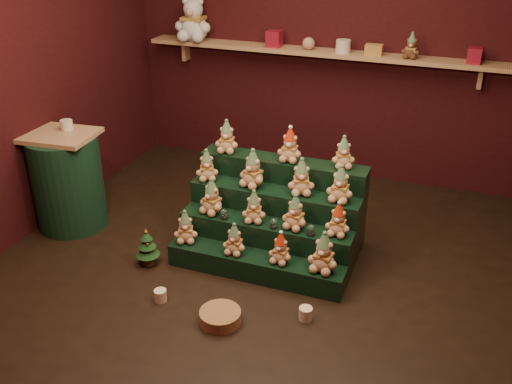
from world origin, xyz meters
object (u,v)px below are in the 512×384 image
at_px(side_table, 68,181).
at_px(snow_globe_b, 274,223).
at_px(wicker_basket, 220,317).
at_px(brown_bear, 411,46).
at_px(riser_tier_front, 255,266).
at_px(mug_right, 306,314).
at_px(snow_globe_c, 311,230).
at_px(snow_globe_a, 224,214).
at_px(white_bear, 193,14).
at_px(mug_left, 160,295).
at_px(mini_christmas_tree, 147,247).

bearing_deg(side_table, snow_globe_b, -6.26).
bearing_deg(wicker_basket, brown_bear, 72.58).
distance_m(riser_tier_front, side_table, 1.87).
bearing_deg(mug_right, snow_globe_b, 128.76).
distance_m(snow_globe_c, brown_bear, 2.12).
bearing_deg(snow_globe_a, white_bear, 121.27).
xyz_separation_m(snow_globe_b, side_table, (-1.92, 0.03, 0.03)).
xyz_separation_m(mug_left, brown_bear, (1.31, 2.51, 1.39)).
relative_size(snow_globe_b, mug_left, 0.91).
height_order(snow_globe_c, mug_right, snow_globe_c).
bearing_deg(mug_right, white_bear, 129.63).
xyz_separation_m(snow_globe_c, side_table, (-2.21, 0.03, 0.03)).
distance_m(snow_globe_a, snow_globe_b, 0.41).
bearing_deg(riser_tier_front, wicker_basket, -92.80).
bearing_deg(snow_globe_a, brown_bear, 58.72).
bearing_deg(snow_globe_c, brown_bear, 77.82).
bearing_deg(white_bear, mug_right, -53.75).
distance_m(snow_globe_a, mini_christmas_tree, 0.67).
bearing_deg(mug_left, side_table, 150.77).
bearing_deg(snow_globe_b, riser_tier_front, -119.76).
height_order(side_table, mini_christmas_tree, side_table).
relative_size(mug_left, white_bear, 0.17).
height_order(mug_left, white_bear, white_bear).
distance_m(snow_globe_b, mug_left, 1.00).
xyz_separation_m(side_table, wicker_basket, (1.80, -0.79, -0.39)).
bearing_deg(mug_right, side_table, 166.76).
xyz_separation_m(snow_globe_b, brown_bear, (0.69, 1.81, 1.03)).
bearing_deg(snow_globe_c, snow_globe_a, -180.00).
height_order(riser_tier_front, mini_christmas_tree, mini_christmas_tree).
relative_size(snow_globe_c, mug_left, 0.97).
distance_m(snow_globe_c, mug_left, 1.21).
relative_size(snow_globe_c, brown_bear, 0.39).
relative_size(snow_globe_b, mug_right, 0.87).
bearing_deg(mug_right, mini_christmas_tree, 170.98).
distance_m(snow_globe_b, snow_globe_c, 0.30).
bearing_deg(snow_globe_c, mug_left, -142.88).
xyz_separation_m(wicker_basket, brown_bear, (0.81, 2.58, 1.39)).
height_order(mini_christmas_tree, white_bear, white_bear).
relative_size(mini_christmas_tree, white_bear, 0.60).
bearing_deg(white_bear, snow_globe_b, -53.51).
relative_size(snow_globe_b, side_table, 0.10).
relative_size(snow_globe_b, snow_globe_c, 0.94).
relative_size(side_table, mug_right, 9.18).
xyz_separation_m(side_table, white_bear, (0.40, 1.79, 1.16)).
xyz_separation_m(snow_globe_c, mug_left, (-0.92, -0.70, -0.36)).
distance_m(mini_christmas_tree, brown_bear, 2.97).
height_order(snow_globe_a, white_bear, white_bear).
relative_size(mug_right, brown_bear, 0.42).
height_order(wicker_basket, brown_bear, brown_bear).
distance_m(mug_right, white_bear, 3.41).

